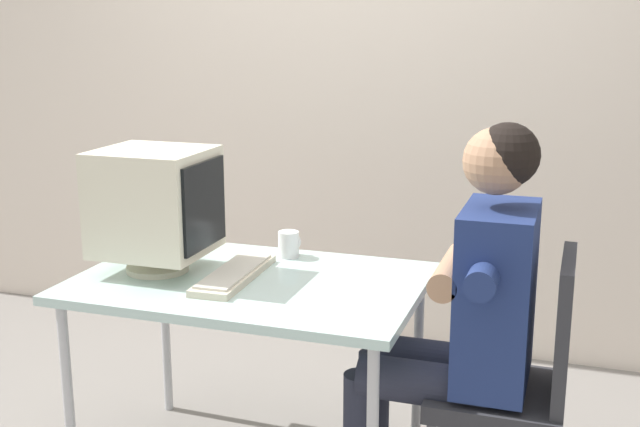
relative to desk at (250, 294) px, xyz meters
name	(u,v)px	position (x,y,z in m)	size (l,w,h in m)	color
wall_back	(423,43)	(0.30, 1.40, 0.82)	(8.00, 0.10, 3.00)	beige
desk	(250,294)	(0.00, 0.00, 0.00)	(1.18, 0.78, 0.74)	#B7B7BC
crt_monitor	(156,203)	(-0.34, -0.02, 0.30)	(0.38, 0.35, 0.44)	beige
keyboard	(234,274)	(-0.05, -0.02, 0.07)	(0.15, 0.46, 0.03)	beige
office_chair	(520,377)	(0.92, -0.01, -0.17)	(0.41, 0.41, 0.92)	#4C4C51
person_seated	(463,309)	(0.74, -0.01, 0.04)	(0.70, 0.58, 1.31)	navy
desk_mug	(289,244)	(0.04, 0.29, 0.11)	(0.08, 0.09, 0.10)	white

